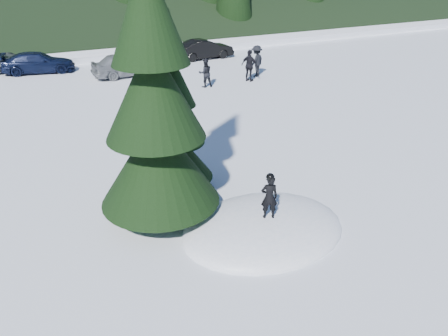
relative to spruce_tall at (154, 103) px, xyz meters
name	(u,v)px	position (x,y,z in m)	size (l,w,h in m)	color
ground	(263,230)	(2.20, -1.80, -3.32)	(200.00, 200.00, 0.00)	white
snow_mound	(263,230)	(2.20, -1.80, -3.32)	(4.48, 3.52, 0.96)	white
spruce_tall	(154,103)	(0.00, 0.00, 0.00)	(3.20, 3.20, 8.60)	black
spruce_short	(175,125)	(1.00, 1.40, -1.22)	(2.20, 2.20, 5.37)	black
child_skier	(269,197)	(2.24, -1.95, -2.24)	(0.44, 0.29, 1.20)	black
adult_0	(205,73)	(6.51, 11.55, -2.55)	(0.75, 0.59, 1.55)	black
adult_1	(250,66)	(9.25, 11.51, -2.43)	(1.05, 0.44, 1.79)	black
adult_2	(257,61)	(10.19, 12.34, -2.42)	(1.17, 0.67, 1.81)	black
car_3	(38,63)	(-1.35, 19.04, -2.70)	(1.73, 4.26, 1.24)	black
car_4	(127,64)	(3.31, 15.82, -2.62)	(1.66, 4.12, 1.40)	gray
car_5	(204,49)	(9.41, 18.15, -2.66)	(1.39, 3.98, 1.31)	black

